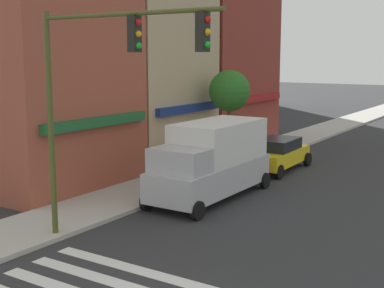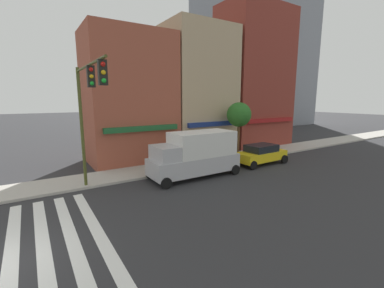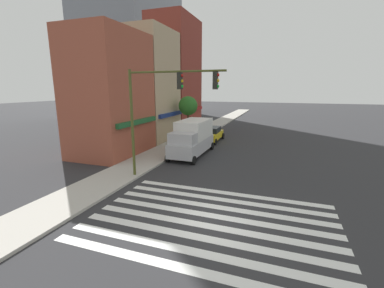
% 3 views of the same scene
% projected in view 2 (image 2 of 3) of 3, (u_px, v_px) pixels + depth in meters
% --- Properties ---
extents(sidewalk_left, '(120.00, 3.00, 0.15)m').
position_uv_depth(sidewalk_left, '(7.00, 193.00, 14.13)').
color(sidewalk_left, '#B2ADA3').
rests_on(sidewalk_left, ground_plane).
extents(storefront_row, '(21.56, 5.30, 14.81)m').
position_uv_depth(storefront_row, '(210.00, 87.00, 25.26)').
color(storefront_row, '#9E4C38').
rests_on(storefront_row, ground_plane).
extents(traffic_signal, '(0.32, 6.13, 6.92)m').
position_uv_depth(traffic_signal, '(88.00, 102.00, 12.65)').
color(traffic_signal, '#474C1E').
rests_on(traffic_signal, ground_plane).
extents(box_truck_silver, '(6.20, 2.42, 3.04)m').
position_uv_depth(box_truck_silver, '(195.00, 154.00, 17.18)').
color(box_truck_silver, '#B7B7BC').
rests_on(box_truck_silver, ground_plane).
extents(sedan_yellow, '(4.45, 2.02, 1.59)m').
position_uv_depth(sedan_yellow, '(261.00, 154.00, 20.67)').
color(sedan_yellow, yellow).
rests_on(sedan_yellow, ground_plane).
extents(pedestrian_green_top, '(0.32, 0.32, 1.77)m').
position_uv_depth(pedestrian_green_top, '(213.00, 149.00, 21.24)').
color(pedestrian_green_top, '#23232D').
rests_on(pedestrian_green_top, sidewalk_left).
extents(street_tree, '(2.14, 2.14, 4.77)m').
position_uv_depth(street_tree, '(239.00, 115.00, 22.52)').
color(street_tree, brown).
rests_on(street_tree, sidewalk_left).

